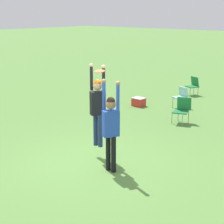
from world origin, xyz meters
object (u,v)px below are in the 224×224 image
frisbee (100,71)px  cooler_box (139,102)px  camping_chair_0 (182,108)px  camping_chair_3 (181,95)px  person_jumping (98,103)px  person_defending (111,124)px  camping_chair_1 (193,84)px

frisbee → cooler_box: bearing=118.2°
camping_chair_0 → frisbee: bearing=72.1°
camping_chair_3 → frisbee: bearing=121.3°
person_jumping → person_defending: (0.86, -0.46, -0.26)m
person_jumping → camping_chair_0: 4.29m
camping_chair_0 → person_jumping: bearing=67.4°
person_jumping → frisbee: 1.03m
camping_chair_1 → camping_chair_3: (0.78, -2.32, 0.00)m
person_defending → camping_chair_3: size_ratio=2.75×
person_jumping → camping_chair_1: bearing=40.9°
person_defending → camping_chair_0: person_defending is taller
person_jumping → cooler_box: (-2.50, 5.05, -1.29)m
person_jumping → camping_chair_1: person_jumping is taller
person_defending → frisbee: bearing=-79.2°
camping_chair_1 → cooler_box: bearing=100.7°
camping_chair_3 → person_jumping: bearing=118.6°
camping_chair_0 → camping_chair_3: 2.14m
camping_chair_0 → cooler_box: (-2.54, 0.87, -0.34)m
person_jumping → person_defending: size_ratio=0.97×
frisbee → camping_chair_1: frisbee is taller
camping_chair_3 → camping_chair_0: bearing=140.1°
camping_chair_0 → cooler_box: 2.71m
person_jumping → camping_chair_3: 6.17m
camping_chair_3 → cooler_box: bearing=52.0°
camping_chair_1 → cooler_box: camping_chair_1 is taller
frisbee → cooler_box: size_ratio=0.52×
cooler_box → camping_chair_3: bearing=33.7°
frisbee → camping_chair_0: bearing=94.2°
camping_chair_0 → camping_chair_1: camping_chair_0 is taller
person_defending → camping_chair_1: size_ratio=2.69×
person_jumping → frisbee: (0.37, -0.31, 0.91)m
person_defending → frisbee: (-0.49, 0.15, 1.17)m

